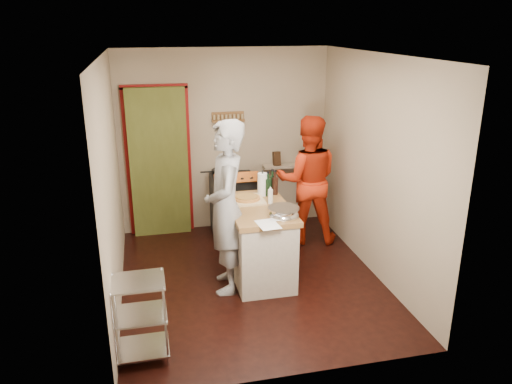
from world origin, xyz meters
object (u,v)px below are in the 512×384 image
person_red (307,180)px  wire_shelving (140,316)px  person_stripe (226,208)px  island (260,239)px  stove (233,204)px

person_red → wire_shelving: bearing=57.0°
person_stripe → island: bearing=120.1°
wire_shelving → person_stripe: 1.56m
wire_shelving → island: bearing=42.5°
island → person_stripe: (-0.43, -0.19, 0.51)m
person_red → stove: bearing=-12.3°
stove → wire_shelving: bearing=-116.9°
wire_shelving → island: (1.40, 1.28, 0.04)m
stove → person_red: bearing=-25.8°
wire_shelving → person_stripe: (0.98, 1.10, 0.54)m
wire_shelving → person_red: (2.28, 2.16, 0.44)m
person_stripe → person_red: size_ratio=1.11×
stove → wire_shelving: stove is taller
stove → person_stripe: size_ratio=0.51×
stove → person_stripe: person_stripe is taller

